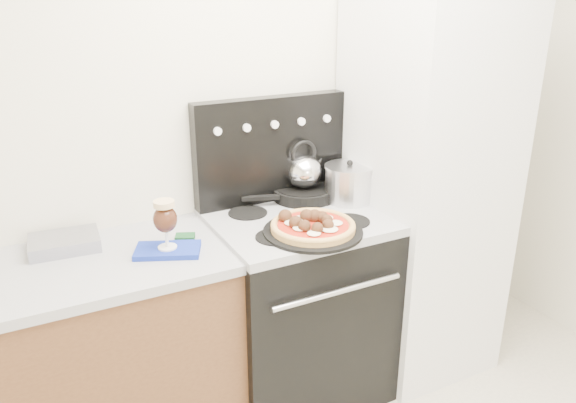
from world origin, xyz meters
TOP-DOWN VIEW (x-y plane):
  - room_shell at (0.00, 0.29)m, footprint 3.52×3.01m
  - base_cabinet at (-1.02, 1.20)m, footprint 1.45×0.60m
  - countertop at (-1.02, 1.20)m, footprint 1.48×0.63m
  - stove_body at (0.08, 1.18)m, footprint 0.76×0.65m
  - cooktop at (0.08, 1.18)m, footprint 0.76×0.65m
  - backguard at (0.08, 1.45)m, footprint 0.76×0.08m
  - fridge at (0.78, 1.15)m, footprint 0.64×0.68m
  - foil_sheet at (-0.89, 1.36)m, footprint 0.28×0.22m
  - oven_mitt at (-0.53, 1.13)m, footprint 0.29×0.24m
  - beer_glass at (-0.53, 1.13)m, footprint 0.12×0.12m
  - pizza_pan at (0.06, 1.00)m, footprint 0.52×0.52m
  - pizza at (0.06, 1.00)m, footprint 0.41×0.41m
  - skillet at (0.22, 1.38)m, footprint 0.38×0.38m
  - tea_kettle at (0.22, 1.38)m, footprint 0.23×0.23m
  - stock_pot at (0.40, 1.25)m, footprint 0.29×0.29m

SIDE VIEW (x-z plane):
  - base_cabinet at x=-1.02m, z-range 0.00..0.86m
  - stove_body at x=0.08m, z-range 0.00..0.88m
  - countertop at x=-1.02m, z-range 0.86..0.90m
  - cooktop at x=0.08m, z-range 0.88..0.92m
  - oven_mitt at x=-0.53m, z-range 0.90..0.92m
  - pizza_pan at x=0.06m, z-range 0.92..0.93m
  - foil_sheet at x=-0.89m, z-range 0.90..0.95m
  - skillet at x=0.22m, z-range 0.92..0.97m
  - fridge at x=0.78m, z-range 0.00..1.90m
  - pizza at x=0.06m, z-range 0.93..0.98m
  - stock_pot at x=0.40m, z-range 0.92..1.09m
  - beer_glass at x=-0.53m, z-range 0.92..1.13m
  - tea_kettle at x=0.22m, z-range 0.97..1.17m
  - backguard at x=0.08m, z-range 0.92..1.42m
  - room_shell at x=0.00m, z-range -0.01..2.51m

